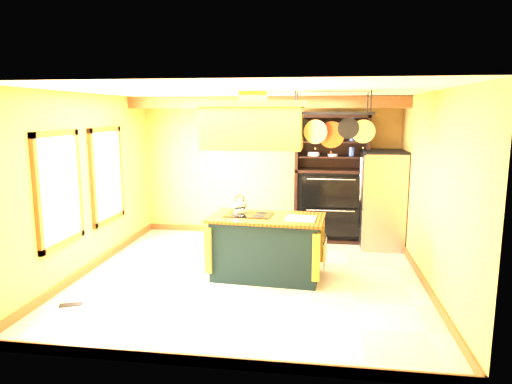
% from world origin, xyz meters
% --- Properties ---
extents(floor, '(5.00, 5.00, 0.00)m').
position_xyz_m(floor, '(0.00, 0.00, 0.00)').
color(floor, beige).
rests_on(floor, ground).
extents(ceiling, '(5.00, 5.00, 0.00)m').
position_xyz_m(ceiling, '(0.00, 0.00, 2.70)').
color(ceiling, white).
rests_on(ceiling, wall_back).
extents(wall_back, '(5.00, 0.02, 2.70)m').
position_xyz_m(wall_back, '(0.00, 2.50, 1.35)').
color(wall_back, '#E8B654').
rests_on(wall_back, floor).
extents(wall_front, '(5.00, 0.02, 2.70)m').
position_xyz_m(wall_front, '(0.00, -2.50, 1.35)').
color(wall_front, '#E8B654').
rests_on(wall_front, floor).
extents(wall_left, '(0.02, 5.00, 2.70)m').
position_xyz_m(wall_left, '(-2.50, 0.00, 1.35)').
color(wall_left, '#E8B654').
rests_on(wall_left, floor).
extents(wall_right, '(0.02, 5.00, 2.70)m').
position_xyz_m(wall_right, '(2.50, 0.00, 1.35)').
color(wall_right, '#E8B654').
rests_on(wall_right, floor).
extents(ceiling_beam, '(5.00, 0.15, 0.20)m').
position_xyz_m(ceiling_beam, '(0.00, 1.70, 2.59)').
color(ceiling_beam, brown).
rests_on(ceiling_beam, ceiling).
extents(window_near, '(0.06, 1.06, 1.56)m').
position_xyz_m(window_near, '(-2.47, -0.80, 1.40)').
color(window_near, brown).
rests_on(window_near, wall_left).
extents(window_far, '(0.06, 1.06, 1.56)m').
position_xyz_m(window_far, '(-2.47, 0.60, 1.40)').
color(window_far, brown).
rests_on(window_far, wall_left).
extents(kitchen_island, '(1.72, 1.03, 1.11)m').
position_xyz_m(kitchen_island, '(0.24, 0.04, 0.47)').
color(kitchen_island, black).
rests_on(kitchen_island, floor).
extents(range_hood, '(1.47, 0.83, 0.80)m').
position_xyz_m(range_hood, '(0.04, 0.04, 2.25)').
color(range_hood, gold).
rests_on(range_hood, ceiling).
extents(pot_rack, '(1.18, 0.55, 0.78)m').
position_xyz_m(pot_rack, '(1.15, 0.05, 2.30)').
color(pot_rack, black).
rests_on(pot_rack, ceiling).
extents(refrigerator, '(0.74, 0.88, 1.71)m').
position_xyz_m(refrigerator, '(2.11, 1.90, 0.83)').
color(refrigerator, '#96979E').
rests_on(refrigerator, floor).
extents(hutch, '(1.35, 0.61, 2.38)m').
position_xyz_m(hutch, '(1.20, 2.24, 0.91)').
color(hutch, black).
rests_on(hutch, floor).
extents(floor_register, '(0.30, 0.22, 0.01)m').
position_xyz_m(floor_register, '(-2.10, -1.33, 0.01)').
color(floor_register, black).
rests_on(floor_register, floor).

